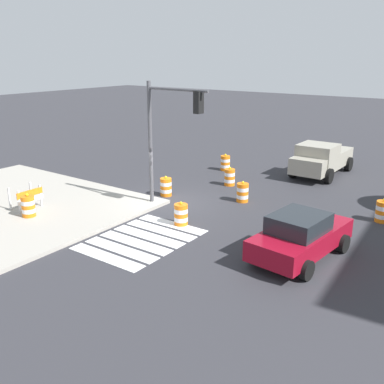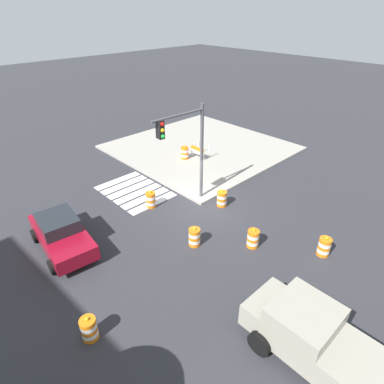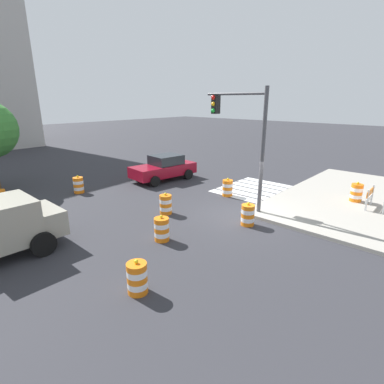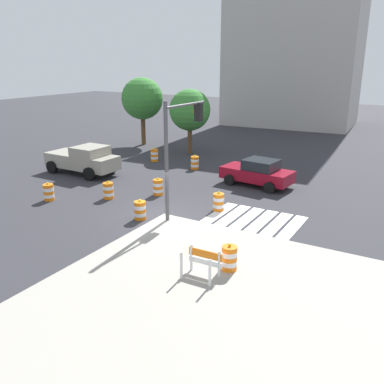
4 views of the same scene
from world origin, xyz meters
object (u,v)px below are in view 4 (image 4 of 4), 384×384
object	(u,v)px
pickup_truck	(85,160)
street_tree_streetside_mid	(190,110)
traffic_barrel_lane_center	(49,192)
traffic_light_pole	(180,137)
sports_car	(258,172)
traffic_barrel_far_curb	(195,163)
traffic_barrel_crosswalk_end	(108,191)
construction_barricade	(203,261)
traffic_barrel_opposite_curb	(154,155)
street_tree_streetside_near	(142,99)
traffic_barrel_on_sidewalk	(229,258)
traffic_barrel_near_corner	(219,202)
traffic_barrel_median_far	(158,187)

from	to	relation	value
pickup_truck	street_tree_streetside_mid	bearing A→B (deg)	72.66
traffic_barrel_lane_center	street_tree_streetside_mid	distance (m)	14.42
traffic_light_pole	street_tree_streetside_mid	xyz separation A→B (m)	(-6.83, 12.43, -0.43)
sports_car	traffic_barrel_far_curb	size ratio (longest dim) A/B	4.39
traffic_barrel_crosswalk_end	construction_barricade	xyz separation A→B (m)	(8.80, -5.14, 0.27)
sports_car	traffic_barrel_lane_center	xyz separation A→B (m)	(-8.76, -8.38, -0.36)
traffic_barrel_opposite_curb	street_tree_streetside_near	size ratio (longest dim) A/B	0.17
pickup_truck	traffic_barrel_on_sidewalk	distance (m)	16.06
traffic_barrel_lane_center	traffic_barrel_crosswalk_end	bearing A→B (deg)	35.66
sports_car	traffic_barrel_lane_center	bearing A→B (deg)	-136.29
street_tree_streetside_near	traffic_barrel_crosswalk_end	bearing A→B (deg)	-60.71
traffic_barrel_lane_center	traffic_barrel_opposite_curb	world-z (taller)	same
pickup_truck	traffic_barrel_lane_center	bearing A→B (deg)	-66.45
sports_car	street_tree_streetside_mid	distance (m)	10.30
traffic_barrel_lane_center	construction_barricade	distance (m)	11.87
traffic_barrel_far_curb	street_tree_streetside_mid	distance (m)	5.96
traffic_barrel_crosswalk_end	traffic_barrel_on_sidewalk	bearing A→B (deg)	-24.47
traffic_barrel_near_corner	traffic_barrel_crosswalk_end	size ratio (longest dim) A/B	1.00
traffic_barrel_near_corner	traffic_barrel_far_curb	bearing A→B (deg)	128.15
sports_car	traffic_barrel_opposite_curb	size ratio (longest dim) A/B	4.39
traffic_barrel_median_far	traffic_barrel_opposite_curb	xyz separation A→B (m)	(-4.90, 6.59, 0.00)
traffic_barrel_lane_center	traffic_barrel_opposite_curb	xyz separation A→B (m)	(-0.29, 10.37, 0.00)
traffic_barrel_near_corner	street_tree_streetside_mid	bearing A→B (deg)	126.76
traffic_barrel_opposite_curb	traffic_light_pole	world-z (taller)	traffic_light_pole
traffic_barrel_opposite_curb	traffic_light_pole	size ratio (longest dim) A/B	0.19
traffic_barrel_median_far	street_tree_streetside_mid	distance (m)	11.46
traffic_barrel_median_far	street_tree_streetside_near	world-z (taller)	street_tree_streetside_near
traffic_barrel_lane_center	traffic_barrel_on_sidewalk	distance (m)	12.24
traffic_barrel_on_sidewalk	traffic_barrel_near_corner	bearing A→B (deg)	120.20
traffic_barrel_on_sidewalk	traffic_light_pole	distance (m)	6.94
traffic_barrel_opposite_curb	street_tree_streetside_mid	bearing A→B (deg)	76.37
construction_barricade	traffic_barrel_near_corner	bearing A→B (deg)	112.41
traffic_light_pole	traffic_barrel_crosswalk_end	bearing A→B (deg)	177.45
traffic_barrel_on_sidewalk	traffic_barrel_crosswalk_end	bearing A→B (deg)	155.53
traffic_barrel_median_far	street_tree_streetside_mid	size ratio (longest dim) A/B	0.20
traffic_barrel_crosswalk_end	traffic_barrel_lane_center	distance (m)	3.21
traffic_barrel_far_curb	street_tree_streetside_mid	xyz separation A→B (m)	(-2.90, 4.23, 3.02)
pickup_truck	traffic_barrel_crosswalk_end	world-z (taller)	pickup_truck
sports_car	construction_barricade	size ratio (longest dim) A/B	3.44
traffic_barrel_near_corner	traffic_light_pole	xyz separation A→B (m)	(-1.29, -1.57, 3.46)
traffic_barrel_median_far	traffic_barrel_near_corner	bearing A→B (deg)	-7.79
traffic_barrel_far_curb	traffic_barrel_median_far	bearing A→B (deg)	-79.81
traffic_barrel_median_far	street_tree_streetside_mid	bearing A→B (deg)	111.20
street_tree_streetside_mid	construction_barricade	bearing A→B (deg)	-58.12
construction_barricade	street_tree_streetside_mid	bearing A→B (deg)	121.88
traffic_barrel_lane_center	pickup_truck	bearing A→B (deg)	113.55
pickup_truck	traffic_barrel_near_corner	xyz separation A→B (m)	(10.93, -1.85, -0.52)
traffic_barrel_median_far	construction_barricade	bearing A→B (deg)	-46.06
traffic_barrel_near_corner	traffic_barrel_crosswalk_end	xyz separation A→B (m)	(-6.12, -1.35, 0.00)
traffic_barrel_on_sidewalk	street_tree_streetside_mid	xyz separation A→B (m)	(-11.39, 16.49, 2.87)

